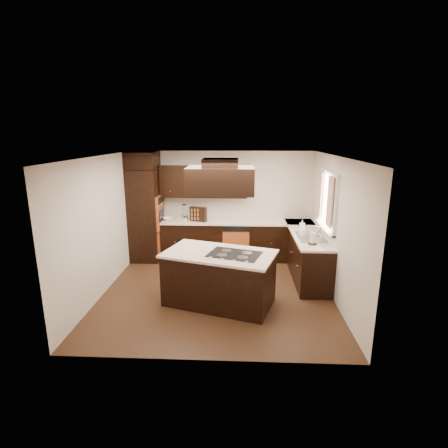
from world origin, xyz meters
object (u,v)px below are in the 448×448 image
Objects in this scene: oven_column at (145,215)px; spice_rack at (198,214)px; island at (219,279)px; range_hood at (221,180)px.

oven_column is 1.23m from spice_rack.
oven_column is 2.91m from island.
island is 1.70× the size of range_hood.
range_hood is (1.88, -2.25, 1.10)m from oven_column.
oven_column is 2.02× the size of range_hood.
island is at bearing -50.96° from spice_rack.
range_hood reaches higher than spice_rack.
spice_rack is (-0.62, 2.18, 0.65)m from island.
island is at bearing 109.18° from range_hood.
spice_rack is (1.23, 0.01, 0.03)m from oven_column.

